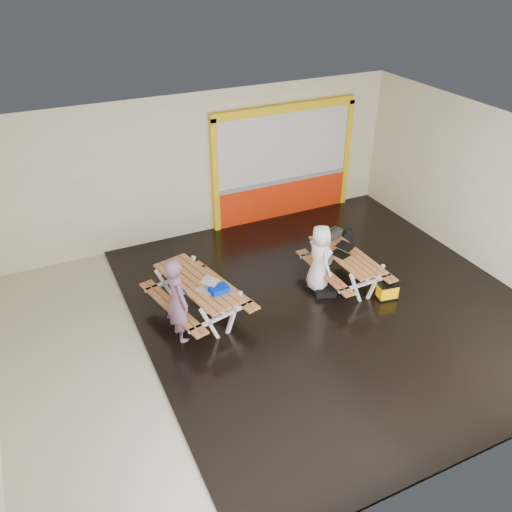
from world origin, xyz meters
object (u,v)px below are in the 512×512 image
toolbox (333,234)px  dark_case (325,291)px  blue_pouch (219,289)px  person_right (320,258)px  person_left (178,300)px  fluke_bag (387,291)px  picnic_table_right (345,260)px  laptop_left (207,287)px  laptop_right (342,251)px  picnic_table_left (198,290)px  backpack (348,238)px

toolbox → dark_case: size_ratio=1.11×
blue_pouch → dark_case: bearing=0.4°
person_right → person_left: bearing=98.0°
fluke_bag → picnic_table_right: bearing=118.0°
laptop_left → laptop_right: size_ratio=0.95×
picnic_table_left → blue_pouch: bearing=-61.9°
laptop_right → blue_pouch: 2.87m
backpack → blue_pouch: bearing=-165.8°
picnic_table_left → laptop_left: size_ratio=4.90×
fluke_bag → blue_pouch: bearing=169.4°
dark_case → laptop_right: bearing=26.8°
laptop_left → toolbox: 3.30m
backpack → fluke_bag: backpack is taller
blue_pouch → fluke_bag: (3.41, -0.64, -0.66)m
picnic_table_left → person_right: (2.57, -0.22, 0.16)m
blue_pouch → fluke_bag: size_ratio=0.77×
person_right → toolbox: 0.99m
picnic_table_left → person_left: person_left is taller
picnic_table_left → backpack: bearing=5.9°
laptop_left → backpack: (3.58, 0.69, -0.18)m
person_right → toolbox: size_ratio=3.20×
person_left → person_right: person_left is taller
person_left → laptop_left: person_left is taller
picnic_table_left → toolbox: (3.30, 0.44, 0.22)m
picnic_table_right → laptop_right: 0.26m
picnic_table_right → backpack: 0.78m
picnic_table_left → picnic_table_right: bearing=-4.4°
laptop_right → blue_pouch: size_ratio=1.47×
picnic_table_right → backpack: size_ratio=4.78×
picnic_table_left → person_left: size_ratio=1.37×
person_left → blue_pouch: (0.79, -0.02, 0.01)m
laptop_right → dark_case: (-0.51, -0.26, -0.70)m
dark_case → person_left: bearing=179.9°
toolbox → backpack: size_ratio=1.13×
laptop_right → picnic_table_right: bearing=-19.7°
picnic_table_left → toolbox: size_ratio=5.15×
person_left → person_right: bearing=-90.6°
person_right → laptop_right: size_ratio=2.89×
person_left → backpack: 4.28m
fluke_bag → picnic_table_left: bearing=163.0°
person_right → backpack: person_right is taller
picnic_table_right → dark_case: (-0.60, -0.22, -0.46)m
laptop_right → fluke_bag: size_ratio=1.14×
toolbox → person_left: bearing=-166.8°
person_right → dark_case: size_ratio=3.55×
person_right → fluke_bag: bearing=-125.6°
person_right → fluke_bag: (1.10, -0.90, -0.58)m
picnic_table_right → backpack: bearing=53.6°
person_right → laptop_right: bearing=-85.0°
person_left → dark_case: person_left is taller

